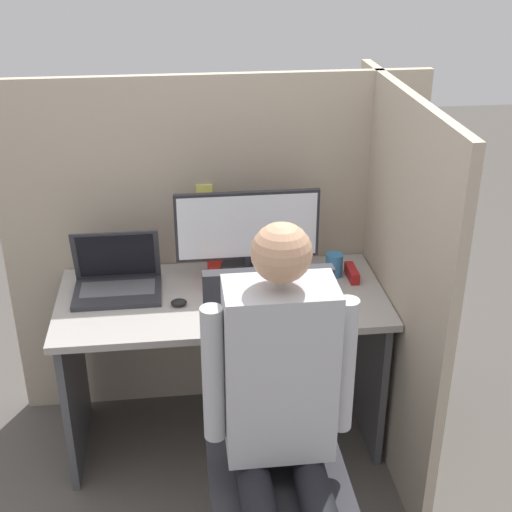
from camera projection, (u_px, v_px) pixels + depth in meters
ground_plane at (231, 486)px, 2.96m from camera, size 12.00×12.00×0.00m
cubicle_panel_back at (216, 249)px, 3.20m from camera, size 1.84×0.05×1.56m
cubicle_panel_right at (392, 282)px, 2.92m from camera, size 0.04×1.26×1.56m
desk at (223, 334)px, 3.00m from camera, size 1.34×0.63×0.73m
paper_box at (248, 274)px, 3.03m from camera, size 0.33×0.26×0.06m
monitor at (247, 231)px, 2.94m from camera, size 0.60×0.23×0.34m
laptop at (117, 281)px, 2.93m from camera, size 0.36×0.25×0.26m
mouse at (179, 303)px, 2.84m from camera, size 0.07×0.05×0.03m
stapler at (352, 273)px, 3.05m from camera, size 0.04×0.14×0.05m
carrot_toy at (213, 315)px, 2.74m from camera, size 0.05×0.16×0.05m
office_chair at (273, 430)px, 2.45m from camera, size 0.52×0.56×1.09m
person at (282, 407)px, 2.19m from camera, size 0.48×0.47×1.37m
coffee_mug at (334, 265)px, 3.06m from camera, size 0.07×0.07×0.10m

